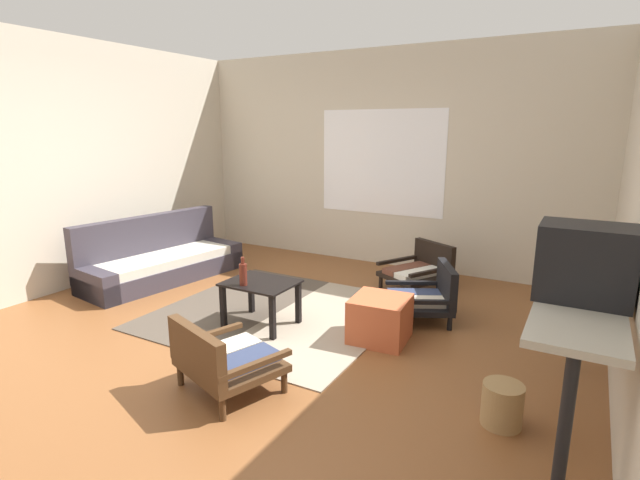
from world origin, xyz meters
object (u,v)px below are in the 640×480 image
object	(u,v)px
armchair_by_window	(420,269)
armchair_corner	(427,296)
console_shelf	(579,308)
wicker_basket	(502,405)
glass_bottle	(243,274)
crt_television	(584,262)
couch	(160,261)
coffee_table	(261,291)
clay_vase	(585,260)
ottoman_orange	(380,319)
armchair_striped_foreground	(222,358)

from	to	relation	value
armchair_by_window	armchair_corner	xyz separation A→B (m)	(0.33, -0.82, 0.00)
console_shelf	wicker_basket	world-z (taller)	console_shelf
armchair_by_window	glass_bottle	distance (m)	2.11
crt_television	armchair_by_window	bearing A→B (deg)	126.44
couch	coffee_table	size ratio (longest dim) A/B	3.16
clay_vase	wicker_basket	size ratio (longest dim) A/B	1.28
armchair_by_window	console_shelf	size ratio (longest dim) A/B	0.51
couch	armchair_corner	size ratio (longest dim) A/B	2.53
armchair_corner	wicker_basket	world-z (taller)	armchair_corner
console_shelf	couch	bearing A→B (deg)	169.06
coffee_table	armchair_corner	distance (m)	1.53
armchair_by_window	wicker_basket	bearing A→B (deg)	-60.81
glass_bottle	armchair_by_window	bearing A→B (deg)	61.72
armchair_by_window	ottoman_orange	world-z (taller)	armchair_by_window
couch	coffee_table	distance (m)	1.93
armchair_corner	couch	bearing A→B (deg)	-173.69
ottoman_orange	glass_bottle	size ratio (longest dim) A/B	1.81
clay_vase	glass_bottle	distance (m)	2.59
couch	clay_vase	bearing A→B (deg)	-6.88
couch	glass_bottle	xyz separation A→B (m)	(1.78, -0.68, 0.29)
coffee_table	console_shelf	xyz separation A→B (m)	(2.47, -0.30, 0.42)
coffee_table	ottoman_orange	size ratio (longest dim) A/B	1.34
armchair_corner	wicker_basket	distance (m)	1.64
armchair_by_window	armchair_striped_foreground	world-z (taller)	armchair_striped_foreground
coffee_table	armchair_striped_foreground	size ratio (longest dim) A/B	0.78
armchair_by_window	crt_television	bearing A→B (deg)	-53.56
clay_vase	armchair_striped_foreground	bearing A→B (deg)	-152.73
armchair_striped_foreground	ottoman_orange	world-z (taller)	armchair_striped_foreground
ottoman_orange	glass_bottle	bearing A→B (deg)	-160.82
coffee_table	clay_vase	bearing A→B (deg)	0.25
clay_vase	console_shelf	bearing A→B (deg)	-90.00
ottoman_orange	clay_vase	bearing A→B (deg)	-9.36
armchair_striped_foreground	wicker_basket	world-z (taller)	armchair_striped_foreground
console_shelf	glass_bottle	size ratio (longest dim) A/B	6.51
wicker_basket	armchair_by_window	bearing A→B (deg)	119.19
coffee_table	console_shelf	size ratio (longest dim) A/B	0.37
armchair_striped_foreground	crt_television	size ratio (longest dim) A/B	1.67
couch	ottoman_orange	distance (m)	2.91
couch	armchair_striped_foreground	size ratio (longest dim) A/B	2.47
armchair_striped_foreground	armchair_by_window	bearing A→B (deg)	80.14
couch	clay_vase	size ratio (longest dim) A/B	5.78
clay_vase	wicker_basket	distance (m)	1.02
console_shelf	crt_television	distance (m)	0.31
ottoman_orange	console_shelf	size ratio (longest dim) A/B	0.28
crt_television	glass_bottle	bearing A→B (deg)	174.05
couch	crt_television	xyz separation A→B (m)	(4.32, -0.94, 0.82)
couch	coffee_table	world-z (taller)	couch
coffee_table	armchair_corner	bearing A→B (deg)	35.07
couch	crt_television	size ratio (longest dim) A/B	4.13
armchair_corner	wicker_basket	bearing A→B (deg)	-56.94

